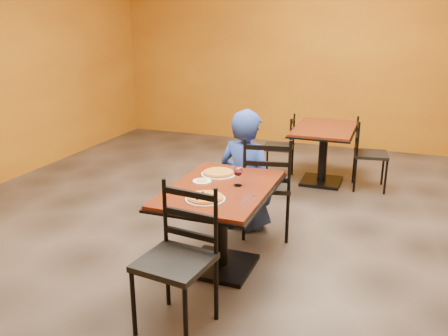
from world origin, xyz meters
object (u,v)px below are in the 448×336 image
at_px(pizza_main, 205,197).
at_px(table_second, 324,142).
at_px(table_main, 221,209).
at_px(chair_second_left, 278,147).
at_px(plate_far, 219,174).
at_px(side_plate, 202,181).
at_px(chair_main_far, 267,185).
at_px(wine_glass, 238,175).
at_px(chair_second_right, 371,155).
at_px(chair_main_near, 175,263).
at_px(plate_main, 205,199).
at_px(diner, 246,169).
at_px(pizza_far, 218,172).

bearing_deg(pizza_main, table_second, 80.97).
xyz_separation_m(table_main, chair_second_left, (-0.15, 2.55, -0.13)).
xyz_separation_m(plate_far, side_plate, (-0.06, -0.23, 0.00)).
xyz_separation_m(chair_main_far, wine_glass, (-0.05, -0.75, 0.33)).
bearing_deg(chair_second_right, table_main, 149.77).
xyz_separation_m(table_second, chair_main_near, (-0.44, -3.44, -0.05)).
relative_size(table_main, plate_far, 3.97).
bearing_deg(plate_main, table_main, 88.57).
bearing_deg(chair_main_far, chair_second_left, -91.51).
relative_size(chair_main_near, diner, 0.82).
bearing_deg(table_second, chair_second_left, 180.00).
xyz_separation_m(plate_far, pizza_far, (0.00, -0.00, 0.02)).
relative_size(table_main, wine_glass, 6.83).
bearing_deg(chair_main_near, plate_far, 103.43).
xyz_separation_m(pizza_main, pizza_far, (-0.13, 0.60, 0.00)).
xyz_separation_m(table_second, side_plate, (-0.64, -2.49, 0.20)).
bearing_deg(chair_second_left, wine_glass, 0.58).
xyz_separation_m(side_plate, wine_glass, (0.32, 0.02, 0.08)).
bearing_deg(side_plate, chair_main_far, 64.14).
relative_size(pizza_far, wine_glass, 1.56).
xyz_separation_m(table_main, plate_main, (-0.01, -0.31, 0.20)).
bearing_deg(chair_second_right, table_second, 82.01).
relative_size(pizza_main, plate_far, 0.92).
xyz_separation_m(chair_main_far, diner, (-0.25, 0.10, 0.11)).
height_order(table_second, pizza_main, pizza_main).
distance_m(table_second, chair_main_far, 1.74).
xyz_separation_m(table_main, chair_main_near, (0.01, -0.89, -0.05)).
xyz_separation_m(table_second, pizza_main, (-0.45, -2.86, 0.22)).
bearing_deg(pizza_far, chair_second_left, 90.42).
distance_m(table_main, chair_second_left, 2.56).
bearing_deg(pizza_main, chair_main_far, 80.77).
distance_m(chair_main_near, plate_far, 1.22).
height_order(chair_main_far, side_plate, chair_main_far).
xyz_separation_m(chair_main_near, chair_main_far, (0.17, 1.72, 0.01)).
distance_m(table_second, pizza_main, 2.90).
height_order(table_second, plate_far, plate_far).
distance_m(chair_main_far, plate_main, 1.18).
bearing_deg(pizza_far, pizza_main, -78.28).
distance_m(table_second, chair_second_left, 0.61).
xyz_separation_m(chair_main_far, plate_main, (-0.19, -1.14, 0.24)).
distance_m(chair_main_far, chair_second_left, 1.75).
bearing_deg(plate_main, diner, 93.22).
height_order(chair_second_left, diner, diner).
distance_m(table_second, plate_main, 2.90).
bearing_deg(chair_main_near, plate_main, 98.18).
distance_m(plate_far, side_plate, 0.24).
distance_m(chair_second_right, diner, 1.98).
bearing_deg(plate_far, wine_glass, -39.82).
bearing_deg(chair_second_right, diner, 137.35).
xyz_separation_m(chair_main_far, plate_far, (-0.31, -0.53, 0.24)).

